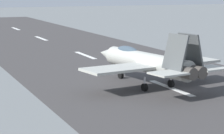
# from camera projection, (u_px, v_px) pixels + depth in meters

# --- Properties ---
(ground_plane) EXTENTS (400.00, 400.00, 0.00)m
(ground_plane) POSITION_uv_depth(u_px,v_px,m) (175.00, 90.00, 45.42)
(ground_plane) COLOR slate
(runway_strip) EXTENTS (240.00, 26.00, 0.02)m
(runway_strip) POSITION_uv_depth(u_px,v_px,m) (175.00, 90.00, 45.40)
(runway_strip) COLOR #3D3B3B
(runway_strip) RESTS_ON ground
(fighter_jet) EXTENTS (16.88, 14.99, 5.65)m
(fighter_jet) POSITION_uv_depth(u_px,v_px,m) (147.00, 62.00, 46.65)
(fighter_jet) COLOR #B2B3AB
(fighter_jet) RESTS_ON ground
(crew_person) EXTENTS (0.30, 0.70, 1.61)m
(crew_person) POSITION_uv_depth(u_px,v_px,m) (177.00, 55.00, 63.49)
(crew_person) COLOR #1E2338
(crew_person) RESTS_ON ground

